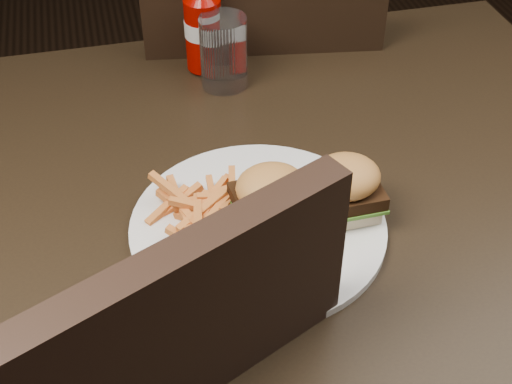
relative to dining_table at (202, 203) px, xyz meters
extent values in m
cube|color=black|center=(0.00, 0.00, 0.00)|extent=(1.20, 0.80, 0.04)
cube|color=black|center=(0.19, 0.50, -0.30)|extent=(0.46, 0.46, 0.04)
cylinder|color=white|center=(0.05, -0.08, 0.03)|extent=(0.30, 0.30, 0.01)
cube|color=beige|center=(0.07, -0.08, 0.04)|extent=(0.08, 0.08, 0.02)
cube|color=#F9E6B8|center=(0.16, -0.09, 0.04)|extent=(0.07, 0.07, 0.02)
cylinder|color=#950500|center=(0.06, 0.29, 0.08)|extent=(0.07, 0.07, 0.11)
cylinder|color=white|center=(0.08, 0.24, 0.08)|extent=(0.09, 0.09, 0.11)
camera|label=1|loc=(-0.09, -0.68, 0.61)|focal=50.00mm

